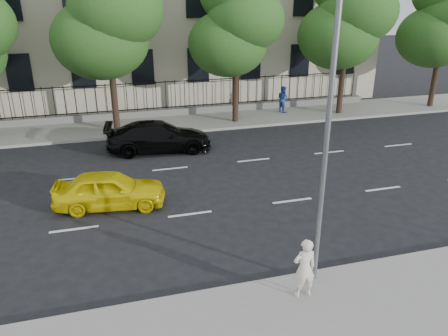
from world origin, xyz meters
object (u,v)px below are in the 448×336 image
at_px(black_sedan, 159,137).
at_px(woman_near, 304,268).
at_px(street_light, 320,94).
at_px(yellow_taxi, 110,189).

height_order(black_sedan, woman_near, woman_near).
xyz_separation_m(street_light, woman_near, (-0.64, -1.15, -4.17)).
height_order(street_light, woman_near, street_light).
distance_m(yellow_taxi, woman_near, 8.23).
xyz_separation_m(street_light, black_sedan, (-2.62, 11.31, -4.40)).
relative_size(street_light, woman_near, 4.84).
relative_size(yellow_taxi, woman_near, 2.43).
height_order(yellow_taxi, black_sedan, black_sedan).
bearing_deg(street_light, woman_near, -119.14).
distance_m(street_light, woman_near, 4.37).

